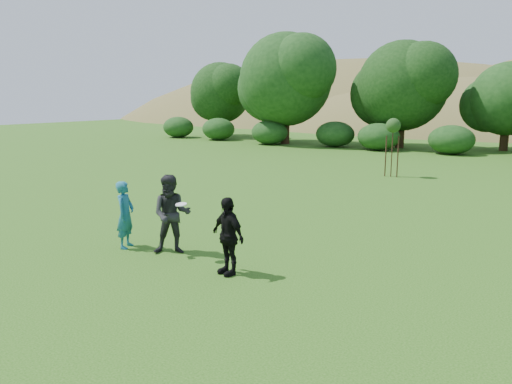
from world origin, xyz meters
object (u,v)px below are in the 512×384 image
player_grey (172,214)px  player_black (228,236)px  sapling (393,127)px  player_teal (125,215)px

player_grey → player_black: 2.09m
player_grey → sapling: size_ratio=0.70×
player_grey → player_black: bearing=-48.4°
player_grey → sapling: (0.55, 14.94, 1.43)m
player_black → sapling: (-1.50, 15.38, 1.55)m
sapling → player_teal: bearing=-97.0°
player_teal → sapling: bearing=-29.6°
player_black → sapling: sapling is taller
sapling → player_grey: bearing=-92.1°
player_grey → sapling: bearing=51.4°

